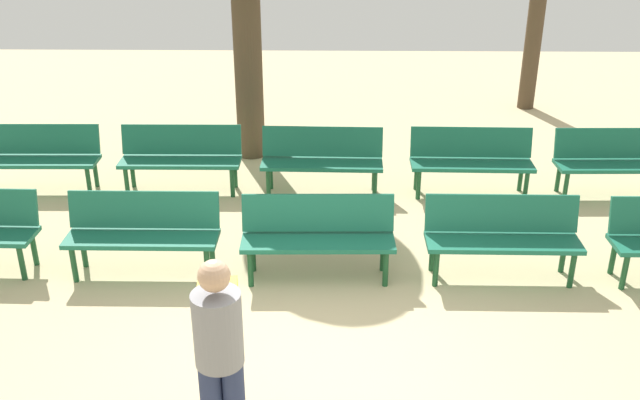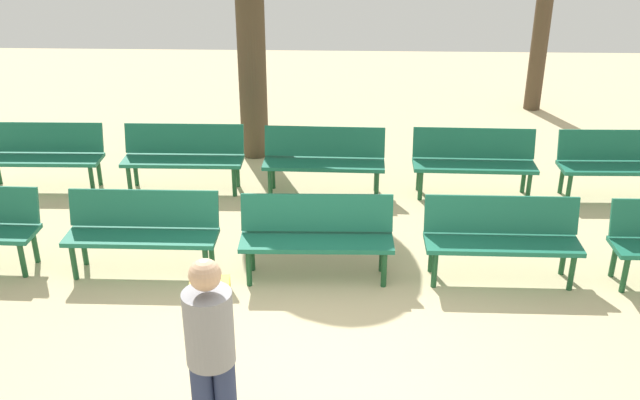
# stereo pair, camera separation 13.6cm
# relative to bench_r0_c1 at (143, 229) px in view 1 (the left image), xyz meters

# --- Properties ---
(ground_plane) EXTENTS (24.21, 24.21, 0.00)m
(ground_plane) POSITION_rel_bench_r0_c1_xyz_m (1.86, -1.59, -0.50)
(ground_plane) COLOR #CCB789
(bench_r0_c1) EXTENTS (1.60, 0.48, 0.87)m
(bench_r0_c1) POSITION_rel_bench_r0_c1_xyz_m (0.00, 0.00, 0.00)
(bench_r0_c1) COLOR #19664C
(bench_r0_c1) RESTS_ON ground_plane
(bench_r0_c2) EXTENTS (1.61, 0.52, 0.87)m
(bench_r0_c2) POSITION_rel_bench_r0_c1_xyz_m (1.85, -0.05, 0.00)
(bench_r0_c2) COLOR #19664C
(bench_r0_c2) RESTS_ON ground_plane
(bench_r0_c3) EXTENTS (1.60, 0.49, 0.87)m
(bench_r0_c3) POSITION_rel_bench_r0_c1_xyz_m (3.78, -0.02, 0.00)
(bench_r0_c3) COLOR #19664C
(bench_r0_c3) RESTS_ON ground_plane
(bench_r1_c0) EXTENTS (1.61, 0.51, 0.87)m
(bench_r1_c0) POSITION_rel_bench_r0_c1_xyz_m (-1.93, 2.18, 0.00)
(bench_r1_c0) COLOR #19664C
(bench_r1_c0) RESTS_ON ground_plane
(bench_r1_c1) EXTENTS (1.60, 0.49, 0.87)m
(bench_r1_c1) POSITION_rel_bench_r0_c1_xyz_m (-0.02, 2.19, 0.00)
(bench_r1_c1) COLOR #19664C
(bench_r1_c1) RESTS_ON ground_plane
(bench_r1_c2) EXTENTS (1.61, 0.51, 0.87)m
(bench_r1_c2) POSITION_rel_bench_r0_c1_xyz_m (1.86, 2.14, 0.00)
(bench_r1_c2) COLOR #19664C
(bench_r1_c2) RESTS_ON ground_plane
(bench_r1_c3) EXTENTS (1.61, 0.51, 0.87)m
(bench_r1_c3) POSITION_rel_bench_r0_c1_xyz_m (3.84, 2.15, 0.00)
(bench_r1_c3) COLOR #19664C
(bench_r1_c3) RESTS_ON ground_plane
(bench_r1_c4) EXTENTS (1.61, 0.52, 0.87)m
(bench_r1_c4) POSITION_rel_bench_r0_c1_xyz_m (5.74, 2.15, 0.00)
(bench_r1_c4) COLOR #19664C
(bench_r1_c4) RESTS_ON ground_plane
(tree_1) EXTENTS (0.29, 0.29, 3.53)m
(tree_1) POSITION_rel_bench_r0_c1_xyz_m (5.54, 6.01, 1.26)
(tree_1) COLOR #4C3A28
(tree_1) RESTS_ON ground_plane
(visitor_with_backpack) EXTENTS (0.38, 0.55, 1.65)m
(visitor_with_backpack) POSITION_rel_bench_r0_c1_xyz_m (1.22, -2.65, 0.43)
(visitor_with_backpack) COLOR navy
(visitor_with_backpack) RESTS_ON ground_plane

